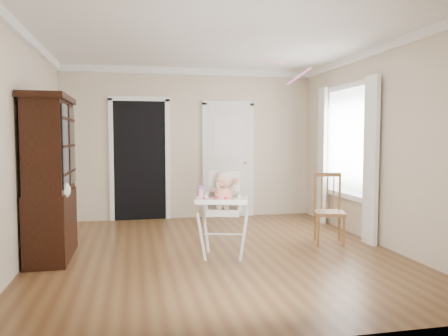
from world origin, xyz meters
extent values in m
plane|color=brown|center=(0.00, 0.00, 0.00)|extent=(5.00, 5.00, 0.00)
plane|color=white|center=(0.00, 0.00, 2.70)|extent=(5.00, 5.00, 0.00)
plane|color=beige|center=(0.00, 2.50, 1.35)|extent=(4.50, 0.00, 4.50)
plane|color=beige|center=(-2.25, 0.00, 1.35)|extent=(0.00, 5.00, 5.00)
plane|color=beige|center=(2.25, 0.00, 1.35)|extent=(0.00, 5.00, 5.00)
cube|color=black|center=(-0.90, 2.48, 1.05)|extent=(0.90, 0.03, 2.10)
cube|color=white|center=(-1.39, 2.48, 1.05)|extent=(0.08, 0.05, 2.18)
cube|color=white|center=(-0.41, 2.48, 1.05)|extent=(0.08, 0.05, 2.18)
cube|color=white|center=(-0.90, 2.48, 2.14)|extent=(1.06, 0.05, 0.08)
cube|color=white|center=(0.70, 2.48, 1.02)|extent=(0.80, 0.05, 2.05)
cube|color=white|center=(0.26, 2.48, 1.02)|extent=(0.08, 0.05, 2.13)
cube|color=white|center=(1.14, 2.48, 1.02)|extent=(0.08, 0.05, 2.13)
sphere|color=gold|center=(1.02, 2.44, 1.00)|extent=(0.06, 0.06, 0.06)
cube|color=white|center=(2.23, 0.80, 1.40)|extent=(0.02, 1.20, 1.60)
cube|color=white|center=(2.21, 0.80, 2.24)|extent=(0.06, 1.36, 0.08)
cube|color=white|center=(2.15, 0.02, 1.15)|extent=(0.08, 0.28, 2.30)
cube|color=white|center=(2.15, 1.58, 1.15)|extent=(0.08, 0.28, 2.30)
cylinder|color=white|center=(-0.24, -0.35, 0.28)|extent=(0.15, 0.11, 0.62)
cylinder|color=white|center=(0.23, -0.48, 0.28)|extent=(0.10, 0.15, 0.62)
cylinder|color=white|center=(-0.12, 0.09, 0.28)|extent=(0.10, 0.15, 0.62)
cylinder|color=white|center=(0.36, -0.05, 0.28)|extent=(0.15, 0.11, 0.62)
cylinder|color=white|center=(0.04, -0.25, 0.29)|extent=(0.46, 0.15, 0.02)
cube|color=silver|center=(0.06, -0.20, 0.57)|extent=(0.48, 0.46, 0.08)
cube|color=silver|center=(-0.13, -0.14, 0.69)|extent=(0.14, 0.35, 0.19)
cube|color=silver|center=(0.25, -0.25, 0.69)|extent=(0.14, 0.35, 0.19)
cube|color=silver|center=(0.11, -0.03, 0.81)|extent=(0.39, 0.17, 0.45)
cube|color=white|center=(-0.01, -0.44, 0.73)|extent=(0.67, 0.55, 0.03)
cube|color=white|center=(-0.06, -0.63, 0.75)|extent=(0.56, 0.19, 0.04)
ellipsoid|color=beige|center=(0.07, -0.17, 0.72)|extent=(0.27, 0.24, 0.28)
sphere|color=beige|center=(0.07, -0.17, 0.95)|extent=(0.24, 0.24, 0.20)
sphere|color=red|center=(0.05, -0.23, 0.78)|extent=(0.14, 0.14, 0.14)
sphere|color=red|center=(0.02, -0.25, 0.90)|extent=(0.07, 0.07, 0.07)
sphere|color=red|center=(0.20, -0.29, 0.94)|extent=(0.07, 0.07, 0.07)
cylinder|color=silver|center=(0.00, -0.45, 0.75)|extent=(0.26, 0.26, 0.01)
cylinder|color=#E42850|center=(0.00, -0.45, 0.80)|extent=(0.20, 0.20, 0.11)
cylinder|color=#F2E08C|center=(0.01, -0.48, 0.85)|extent=(0.09, 0.09, 0.02)
cylinder|color=pink|center=(-0.23, -0.28, 0.80)|extent=(0.07, 0.07, 0.11)
cylinder|color=#8361AA|center=(-0.23, -0.28, 0.87)|extent=(0.07, 0.07, 0.03)
cone|color=#8361AA|center=(-0.23, -0.28, 0.90)|extent=(0.02, 0.02, 0.04)
cube|color=black|center=(-1.99, 0.16, 0.41)|extent=(0.45, 1.09, 0.82)
cube|color=black|center=(-1.99, 0.16, 1.36)|extent=(0.42, 1.09, 1.09)
cube|color=black|center=(-1.77, -0.11, 1.36)|extent=(0.02, 0.47, 0.95)
cube|color=black|center=(-1.77, 0.43, 1.36)|extent=(0.02, 0.47, 0.95)
cube|color=black|center=(-1.99, 0.16, 1.92)|extent=(0.49, 1.16, 0.07)
ellipsoid|color=white|center=(-1.81, -0.16, 0.86)|extent=(0.18, 0.15, 0.20)
cube|color=brown|center=(1.62, 0.15, 0.42)|extent=(0.49, 0.49, 0.05)
cylinder|color=brown|center=(1.41, 0.04, 0.21)|extent=(0.03, 0.03, 0.42)
cylinder|color=brown|center=(1.73, -0.06, 0.21)|extent=(0.03, 0.03, 0.42)
cylinder|color=brown|center=(1.50, 0.36, 0.21)|extent=(0.03, 0.03, 0.42)
cylinder|color=brown|center=(1.83, 0.26, 0.21)|extent=(0.03, 0.03, 0.42)
cylinder|color=brown|center=(1.50, 0.37, 0.69)|extent=(0.03, 0.03, 0.54)
cylinder|color=brown|center=(1.83, 0.27, 0.69)|extent=(0.03, 0.03, 0.54)
cube|color=brown|center=(1.67, 0.32, 0.94)|extent=(0.35, 0.14, 0.06)
camera|label=1|loc=(-1.02, -5.36, 1.46)|focal=35.00mm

